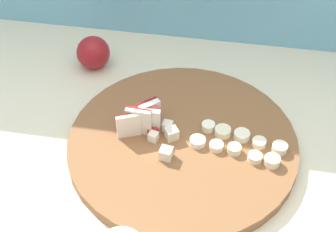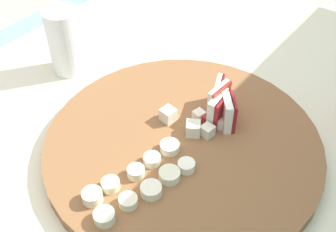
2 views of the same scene
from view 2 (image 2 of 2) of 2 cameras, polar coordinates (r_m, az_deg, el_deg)
The scene contains 5 objects.
cutting_board at distance 0.64m, azimuth 1.99°, elevation -3.94°, with size 0.41×0.41×0.02m, color brown.
apple_wedge_fan at distance 0.65m, azimuth 7.15°, elevation 1.42°, with size 0.08×0.07×0.05m.
apple_dice_pile at distance 0.64m, azimuth 3.55°, elevation -0.81°, with size 0.06×0.09×0.02m.
banana_slice_rows at distance 0.57m, azimuth -3.72°, elevation -8.64°, with size 0.17×0.09×0.02m.
small_jar at distance 0.78m, azimuth -13.53°, elevation 9.66°, with size 0.06×0.06×0.12m, color white.
Camera 2 is at (0.26, 0.32, 1.34)m, focal length 45.68 mm.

